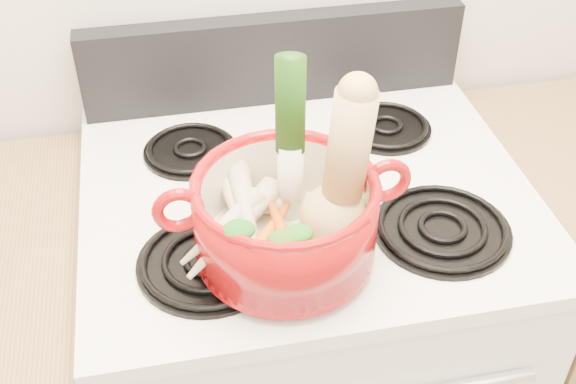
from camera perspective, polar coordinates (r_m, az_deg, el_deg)
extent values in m
cube|color=silver|center=(1.62, 1.18, -13.22)|extent=(0.76, 0.65, 0.92)
cube|color=white|center=(1.28, 1.45, -0.07)|extent=(0.78, 0.67, 0.03)
cube|color=black|center=(1.46, -1.09, 10.47)|extent=(0.76, 0.05, 0.18)
cylinder|color=black|center=(1.12, -6.28, -5.42)|extent=(0.22, 0.22, 0.02)
cylinder|color=black|center=(1.20, 12.10, -2.79)|extent=(0.22, 0.22, 0.02)
cylinder|color=black|center=(1.35, -7.74, 3.38)|extent=(0.17, 0.17, 0.02)
cylinder|color=black|center=(1.41, 7.78, 5.17)|extent=(0.17, 0.17, 0.02)
cylinder|color=#94090B|center=(1.07, -0.21, -2.13)|extent=(0.28, 0.28, 0.13)
torus|color=#94090B|center=(1.03, -8.66, -1.43)|extent=(0.08, 0.02, 0.08)
torus|color=#94090B|center=(1.08, 7.82, 0.91)|extent=(0.08, 0.02, 0.08)
cylinder|color=silver|center=(1.06, 0.20, 4.30)|extent=(0.06, 0.06, 0.29)
ellipsoid|color=tan|center=(1.14, -0.99, -0.42)|extent=(0.10, 0.08, 0.04)
cone|color=beige|center=(1.09, -3.17, -2.33)|extent=(0.06, 0.22, 0.06)
cone|color=beige|center=(1.07, -4.38, -2.86)|extent=(0.18, 0.17, 0.06)
cone|color=#EDE3C1|center=(1.09, -3.78, -1.45)|extent=(0.06, 0.22, 0.06)
cone|color=beige|center=(1.06, -5.30, -2.74)|extent=(0.15, 0.13, 0.05)
cone|color=beige|center=(1.08, -3.45, -0.88)|extent=(0.05, 0.23, 0.07)
cone|color=#BB4C09|center=(1.05, -0.77, -4.87)|extent=(0.05, 0.16, 0.05)
cone|color=#D95F0A|center=(1.06, -1.89, -3.86)|extent=(0.13, 0.15, 0.05)
cone|color=#CB560A|center=(1.06, -0.50, -3.29)|extent=(0.04, 0.17, 0.05)
cone|color=#D5480A|center=(1.03, -1.24, -4.45)|extent=(0.12, 0.09, 0.04)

